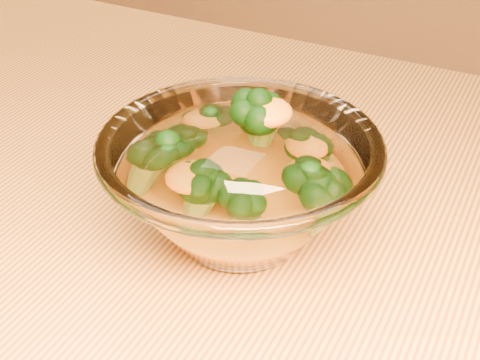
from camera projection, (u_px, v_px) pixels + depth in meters
name	position (u px, v px, depth m)	size (l,w,h in m)	color
table	(182.00, 335.00, 0.56)	(1.20, 0.80, 0.75)	gold
glass_bowl	(240.00, 185.00, 0.48)	(0.20, 0.20, 0.09)	white
cheese_sauce	(240.00, 206.00, 0.49)	(0.11, 0.11, 0.03)	orange
broccoli_heap	(236.00, 158.00, 0.48)	(0.15, 0.13, 0.08)	black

